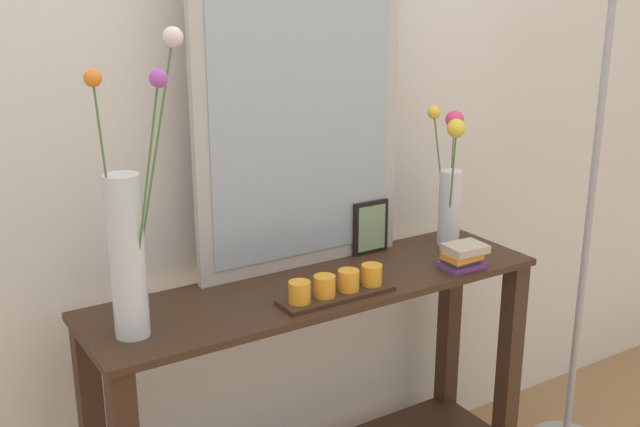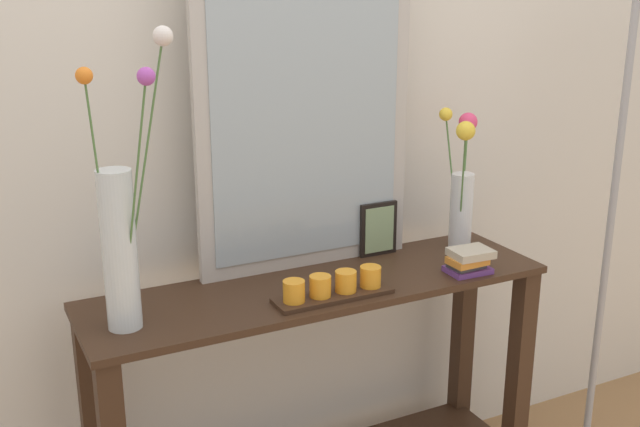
{
  "view_description": "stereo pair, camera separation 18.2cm",
  "coord_description": "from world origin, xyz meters",
  "px_view_note": "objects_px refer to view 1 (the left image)",
  "views": [
    {
      "loc": [
        -1.02,
        -1.63,
        1.58
      ],
      "look_at": [
        0.0,
        0.0,
        1.0
      ],
      "focal_mm": 42.98,
      "sensor_mm": 36.0,
      "label": 1
    },
    {
      "loc": [
        -0.87,
        -1.72,
        1.58
      ],
      "look_at": [
        0.0,
        0.0,
        1.0
      ],
      "focal_mm": 42.98,
      "sensor_mm": 36.0,
      "label": 2
    }
  ],
  "objects_px": {
    "tall_vase_left": "(129,243)",
    "vase_right": "(450,186)",
    "candle_tray": "(337,287)",
    "console_table": "(320,390)",
    "book_stack": "(463,256)",
    "floor_lamp": "(601,105)",
    "mirror_leaning": "(301,103)",
    "picture_frame_small": "(371,228)"
  },
  "relations": [
    {
      "from": "tall_vase_left",
      "to": "vase_right",
      "type": "distance_m",
      "value": 1.04
    },
    {
      "from": "candle_tray",
      "to": "console_table",
      "type": "bearing_deg",
      "value": 82.13
    },
    {
      "from": "tall_vase_left",
      "to": "book_stack",
      "type": "height_order",
      "value": "tall_vase_left"
    },
    {
      "from": "vase_right",
      "to": "floor_lamp",
      "type": "bearing_deg",
      "value": -17.61
    },
    {
      "from": "vase_right",
      "to": "book_stack",
      "type": "xyz_separation_m",
      "value": [
        -0.1,
        -0.18,
        -0.15
      ]
    },
    {
      "from": "vase_right",
      "to": "book_stack",
      "type": "relative_size",
      "value": 3.47
    },
    {
      "from": "mirror_leaning",
      "to": "tall_vase_left",
      "type": "relative_size",
      "value": 1.34
    },
    {
      "from": "tall_vase_left",
      "to": "candle_tray",
      "type": "height_order",
      "value": "tall_vase_left"
    },
    {
      "from": "mirror_leaning",
      "to": "book_stack",
      "type": "height_order",
      "value": "mirror_leaning"
    },
    {
      "from": "mirror_leaning",
      "to": "vase_right",
      "type": "relative_size",
      "value": 2.17
    },
    {
      "from": "console_table",
      "to": "vase_right",
      "type": "xyz_separation_m",
      "value": [
        0.5,
        0.06,
        0.51
      ]
    },
    {
      "from": "candle_tray",
      "to": "floor_lamp",
      "type": "relative_size",
      "value": 0.18
    },
    {
      "from": "console_table",
      "to": "tall_vase_left",
      "type": "height_order",
      "value": "tall_vase_left"
    },
    {
      "from": "console_table",
      "to": "vase_right",
      "type": "relative_size",
      "value": 2.99
    },
    {
      "from": "picture_frame_small",
      "to": "floor_lamp",
      "type": "distance_m",
      "value": 0.82
    },
    {
      "from": "mirror_leaning",
      "to": "floor_lamp",
      "type": "xyz_separation_m",
      "value": [
        0.94,
        -0.24,
        -0.05
      ]
    },
    {
      "from": "mirror_leaning",
      "to": "picture_frame_small",
      "type": "distance_m",
      "value": 0.45
    },
    {
      "from": "mirror_leaning",
      "to": "floor_lamp",
      "type": "relative_size",
      "value": 0.52
    },
    {
      "from": "tall_vase_left",
      "to": "candle_tray",
      "type": "distance_m",
      "value": 0.55
    },
    {
      "from": "tall_vase_left",
      "to": "candle_tray",
      "type": "xyz_separation_m",
      "value": [
        0.51,
        -0.06,
        -0.2
      ]
    },
    {
      "from": "console_table",
      "to": "candle_tray",
      "type": "distance_m",
      "value": 0.37
    },
    {
      "from": "tall_vase_left",
      "to": "book_stack",
      "type": "bearing_deg",
      "value": -4.86
    },
    {
      "from": "picture_frame_small",
      "to": "console_table",
      "type": "bearing_deg",
      "value": -154.15
    },
    {
      "from": "mirror_leaning",
      "to": "tall_vase_left",
      "type": "distance_m",
      "value": 0.64
    },
    {
      "from": "mirror_leaning",
      "to": "book_stack",
      "type": "bearing_deg",
      "value": -35.48
    },
    {
      "from": "vase_right",
      "to": "floor_lamp",
      "type": "height_order",
      "value": "floor_lamp"
    },
    {
      "from": "tall_vase_left",
      "to": "floor_lamp",
      "type": "bearing_deg",
      "value": -1.9
    },
    {
      "from": "picture_frame_small",
      "to": "tall_vase_left",
      "type": "bearing_deg",
      "value": -168.2
    },
    {
      "from": "candle_tray",
      "to": "book_stack",
      "type": "xyz_separation_m",
      "value": [
        0.42,
        -0.02,
        0.01
      ]
    },
    {
      "from": "vase_right",
      "to": "tall_vase_left",
      "type": "bearing_deg",
      "value": -174.49
    },
    {
      "from": "vase_right",
      "to": "floor_lamp",
      "type": "distance_m",
      "value": 0.54
    },
    {
      "from": "candle_tray",
      "to": "floor_lamp",
      "type": "xyz_separation_m",
      "value": [
        0.99,
        0.01,
        0.39
      ]
    },
    {
      "from": "console_table",
      "to": "candle_tray",
      "type": "relative_size",
      "value": 4.04
    },
    {
      "from": "picture_frame_small",
      "to": "book_stack",
      "type": "bearing_deg",
      "value": -58.73
    },
    {
      "from": "console_table",
      "to": "mirror_leaning",
      "type": "xyz_separation_m",
      "value": [
        0.03,
        0.15,
        0.79
      ]
    },
    {
      "from": "console_table",
      "to": "book_stack",
      "type": "height_order",
      "value": "book_stack"
    },
    {
      "from": "tall_vase_left",
      "to": "picture_frame_small",
      "type": "relative_size",
      "value": 4.31
    },
    {
      "from": "book_stack",
      "to": "candle_tray",
      "type": "bearing_deg",
      "value": 177.82
    },
    {
      "from": "book_stack",
      "to": "floor_lamp",
      "type": "xyz_separation_m",
      "value": [
        0.57,
        0.03,
        0.38
      ]
    },
    {
      "from": "candle_tray",
      "to": "book_stack",
      "type": "bearing_deg",
      "value": -2.18
    },
    {
      "from": "mirror_leaning",
      "to": "console_table",
      "type": "bearing_deg",
      "value": -102.05
    },
    {
      "from": "mirror_leaning",
      "to": "vase_right",
      "type": "height_order",
      "value": "mirror_leaning"
    }
  ]
}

